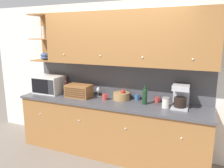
% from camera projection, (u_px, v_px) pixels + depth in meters
% --- Properties ---
extents(ground_plane, '(24.00, 24.00, 0.00)m').
position_uv_depth(ground_plane, '(117.00, 144.00, 4.18)').
color(ground_plane, slate).
extents(wall_back, '(5.64, 0.06, 2.60)m').
position_uv_depth(wall_back, '(118.00, 77.00, 3.92)').
color(wall_back, white).
rests_on(wall_back, ground_plane).
extents(counter_unit, '(3.26, 0.68, 0.96)m').
position_uv_depth(counter_unit, '(110.00, 127.00, 3.78)').
color(counter_unit, '#A36B38').
rests_on(counter_unit, ground_plane).
extents(backsplash_panel, '(3.24, 0.01, 0.60)m').
position_uv_depth(backsplash_panel, '(117.00, 80.00, 3.90)').
color(backsplash_panel, '#4C4C51').
rests_on(backsplash_panel, counter_unit).
extents(upper_cabinets, '(3.24, 0.40, 0.86)m').
position_uv_depth(upper_cabinets, '(123.00, 38.00, 3.51)').
color(upper_cabinets, '#A36B38').
rests_on(upper_cabinets, backsplash_panel).
extents(microwave, '(0.53, 0.40, 0.33)m').
position_uv_depth(microwave, '(49.00, 84.00, 4.18)').
color(microwave, silver).
rests_on(microwave, counter_unit).
extents(second_wine_bottle, '(0.07, 0.07, 0.34)m').
position_uv_depth(second_wine_bottle, '(66.00, 87.00, 4.02)').
color(second_wine_bottle, black).
rests_on(second_wine_bottle, counter_unit).
extents(bread_box, '(0.45, 0.29, 0.22)m').
position_uv_depth(bread_box, '(79.00, 91.00, 3.90)').
color(bread_box, '#996033').
rests_on(bread_box, counter_unit).
extents(wine_glass, '(0.07, 0.07, 0.17)m').
position_uv_depth(wine_glass, '(98.00, 90.00, 3.92)').
color(wine_glass, silver).
rests_on(wine_glass, counter_unit).
extents(mug_patterned_third, '(0.10, 0.09, 0.10)m').
position_uv_depth(mug_patterned_third, '(105.00, 97.00, 3.74)').
color(mug_patterned_third, '#B73D38').
rests_on(mug_patterned_third, counter_unit).
extents(fruit_basket, '(0.28, 0.28, 0.18)m').
position_uv_depth(fruit_basket, '(121.00, 96.00, 3.74)').
color(fruit_basket, '#A87F4C').
rests_on(fruit_basket, counter_unit).
extents(mug_blue_second, '(0.09, 0.08, 0.09)m').
position_uv_depth(mug_blue_second, '(137.00, 97.00, 3.73)').
color(mug_blue_second, '#38669E').
rests_on(mug_blue_second, counter_unit).
extents(wine_bottle, '(0.08, 0.08, 0.32)m').
position_uv_depth(wine_bottle, '(145.00, 96.00, 3.47)').
color(wine_bottle, '#19381E').
rests_on(wine_bottle, counter_unit).
extents(mug, '(0.10, 0.09, 0.09)m').
position_uv_depth(mug, '(157.00, 100.00, 3.59)').
color(mug, '#B73D38').
rests_on(mug, counter_unit).
extents(storage_canister, '(0.12, 0.12, 0.16)m').
position_uv_depth(storage_canister, '(166.00, 103.00, 3.32)').
color(storage_canister, silver).
rests_on(storage_canister, counter_unit).
extents(coffee_maker, '(0.24, 0.25, 0.37)m').
position_uv_depth(coffee_maker, '(181.00, 96.00, 3.28)').
color(coffee_maker, '#B7B7BC').
rests_on(coffee_maker, counter_unit).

